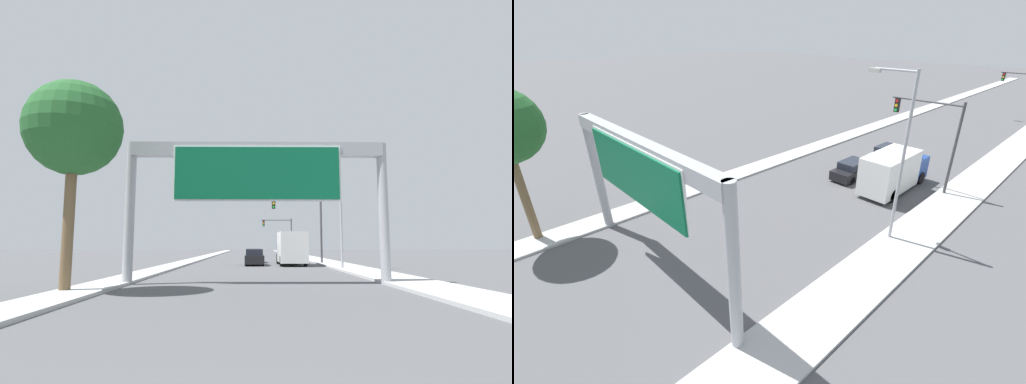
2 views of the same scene
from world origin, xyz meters
TOP-DOWN VIEW (x-y plane):
  - sidewalk_right at (7.75, 60.00)m, footprint 3.00×120.00m
  - median_strip_left at (-7.25, 60.00)m, footprint 2.00×120.00m
  - sign_gantry at (0.00, 17.87)m, footprint 13.40×0.73m
  - car_mid_left at (0.00, 35.90)m, footprint 1.77×4.43m
  - car_far_right at (0.00, 41.73)m, footprint 1.79×4.38m
  - truck_box_primary at (3.50, 35.93)m, footprint 2.43×7.04m
  - traffic_light_near_intersection at (5.14, 38.00)m, footprint 5.30×0.32m
  - traffic_light_mid_block at (5.05, 68.00)m, footprint 5.39×0.32m
  - palm_tree_foreground at (-7.83, 14.34)m, footprint 4.04×4.04m
  - street_lamp_right at (6.55, 29.42)m, footprint 2.70×0.28m

SIDE VIEW (x-z plane):
  - sidewalk_right at x=7.75m, z-range 0.00..0.15m
  - median_strip_left at x=-7.25m, z-range 0.00..0.15m
  - car_far_right at x=0.00m, z-range -0.04..1.45m
  - car_mid_left at x=0.00m, z-range -0.05..1.47m
  - truck_box_primary at x=3.50m, z-range 0.03..3.13m
  - traffic_light_mid_block at x=5.05m, z-range 1.19..7.67m
  - traffic_light_near_intersection at x=5.14m, z-range 1.24..8.17m
  - sign_gantry at x=0.00m, z-range 1.95..9.13m
  - street_lamp_right at x=6.55m, z-range 0.82..10.50m
  - palm_tree_foreground at x=-7.83m, z-range 2.36..11.26m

